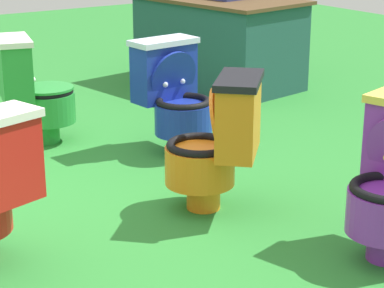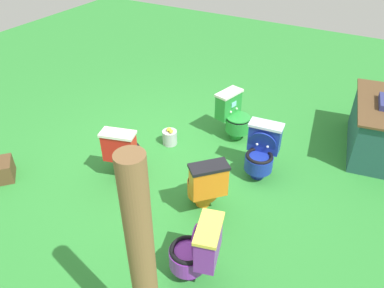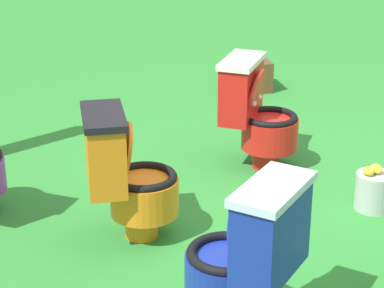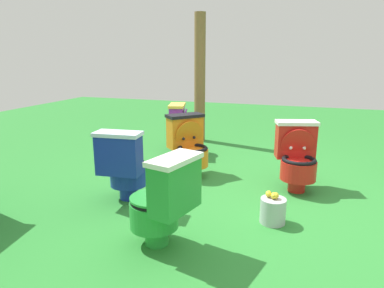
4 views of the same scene
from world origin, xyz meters
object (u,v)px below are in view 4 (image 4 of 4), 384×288
Objects in this scene: toilet_orange at (189,145)px; lemon_bucket at (273,210)px; toilet_green at (163,201)px; toilet_purple at (185,128)px; toilet_blue at (124,165)px; wooden_post at (200,79)px; toilet_red at (297,155)px.

toilet_orange reaches higher than lemon_bucket.
toilet_purple is at bearing 30.69° from toilet_green.
toilet_blue is 2.75m from wooden_post.
toilet_purple is 2.60m from toilet_green.
toilet_purple is 2.63× the size of lemon_bucket.
toilet_blue is 2.63× the size of lemon_bucket.
toilet_purple is 0.35× the size of wooden_post.
toilet_purple is 1.00× the size of toilet_orange.
toilet_red is 0.94m from lemon_bucket.
lemon_bucket is at bearing -5.66° from toilet_blue.
toilet_green is 1.65m from toilet_orange.
toilet_purple and toilet_orange have the same top height.
toilet_blue is at bearing 60.71° from toilet_green.
toilet_green is 3.48m from wooden_post.
toilet_red is (-0.94, -1.62, 0.00)m from toilet_purple.
wooden_post is 7.47× the size of lemon_bucket.
toilet_blue is at bearing 90.02° from lemon_bucket.
toilet_purple is at bearing -113.06° from toilet_orange.
lemon_bucket is (0.00, -1.43, -0.26)m from toilet_blue.
toilet_orange is (0.95, -0.33, 0.00)m from toilet_blue.
wooden_post is (3.33, 0.77, 0.66)m from toilet_green.
toilet_orange is at bearing -18.83° from toilet_red.
toilet_orange is at bearing -166.56° from wooden_post.
toilet_purple is 1.83m from toilet_blue.
toilet_blue reaches higher than lemon_bucket.
toilet_purple and toilet_blue have the same top height.
lemon_bucket is (-2.67, -1.51, -0.91)m from wooden_post.
toilet_red is at bearing 44.58° from toilet_purple.
toilet_green is 1.00× the size of toilet_orange.
toilet_orange is (-0.88, -0.38, 0.00)m from toilet_purple.
toilet_red and toilet_green have the same top height.
toilet_blue is 1.00× the size of toilet_orange.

